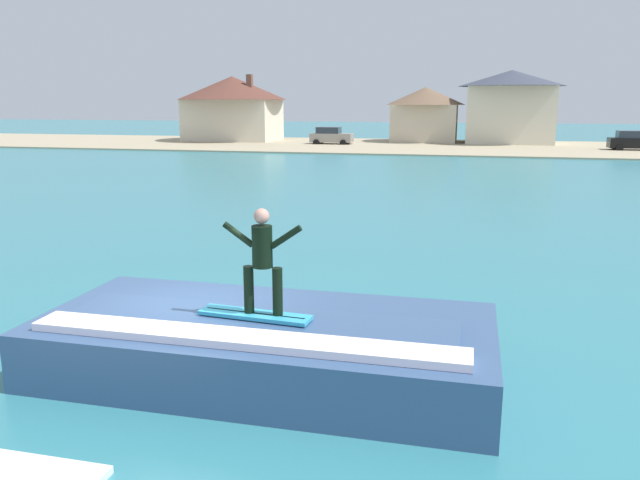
# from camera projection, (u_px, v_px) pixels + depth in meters

# --- Properties ---
(ground_plane) EXTENTS (260.00, 260.00, 0.00)m
(ground_plane) POSITION_uv_depth(u_px,v_px,m) (196.00, 358.00, 11.01)
(ground_plane) COLOR teal
(wave_crest) EXTENTS (7.37, 3.40, 1.08)m
(wave_crest) POSITION_uv_depth(u_px,v_px,m) (265.00, 345.00, 10.27)
(wave_crest) COLOR #37527B
(wave_crest) RESTS_ON ground_plane
(surfboard) EXTENTS (1.86, 0.57, 0.06)m
(surfboard) POSITION_uv_depth(u_px,v_px,m) (255.00, 315.00, 9.91)
(surfboard) COLOR #33A5CC
(surfboard) RESTS_ON wave_crest
(surfer) EXTENTS (1.28, 0.32, 1.69)m
(surfer) POSITION_uv_depth(u_px,v_px,m) (262.00, 256.00, 9.67)
(surfer) COLOR black
(surfer) RESTS_ON surfboard
(shoreline_bank) EXTENTS (120.00, 21.83, 0.14)m
(shoreline_bank) POSITION_uv_depth(u_px,v_px,m) (426.00, 146.00, 62.13)
(shoreline_bank) COLOR tan
(shoreline_bank) RESTS_ON ground_plane
(car_near_shore) EXTENTS (4.31, 2.27, 1.86)m
(car_near_shore) POSITION_uv_depth(u_px,v_px,m) (331.00, 136.00, 64.56)
(car_near_shore) COLOR gray
(car_near_shore) RESTS_ON ground_plane
(car_far_shore) EXTENTS (4.55, 2.09, 1.86)m
(car_far_shore) POSITION_uv_depth(u_px,v_px,m) (635.00, 141.00, 56.35)
(car_far_shore) COLOR black
(car_far_shore) RESTS_ON ground_plane
(house_with_chimney) EXTENTS (12.18, 12.18, 7.31)m
(house_with_chimney) POSITION_uv_depth(u_px,v_px,m) (233.00, 103.00, 69.79)
(house_with_chimney) COLOR beige
(house_with_chimney) RESTS_ON ground_plane
(house_gabled_white) EXTENTS (10.80, 10.80, 7.60)m
(house_gabled_white) POSITION_uv_depth(u_px,v_px,m) (510.00, 102.00, 64.86)
(house_gabled_white) COLOR beige
(house_gabled_white) RESTS_ON ground_plane
(house_small_cottage) EXTENTS (8.48, 8.48, 5.96)m
(house_small_cottage) POSITION_uv_depth(u_px,v_px,m) (425.00, 112.00, 67.70)
(house_small_cottage) COLOR beige
(house_small_cottage) RESTS_ON ground_plane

